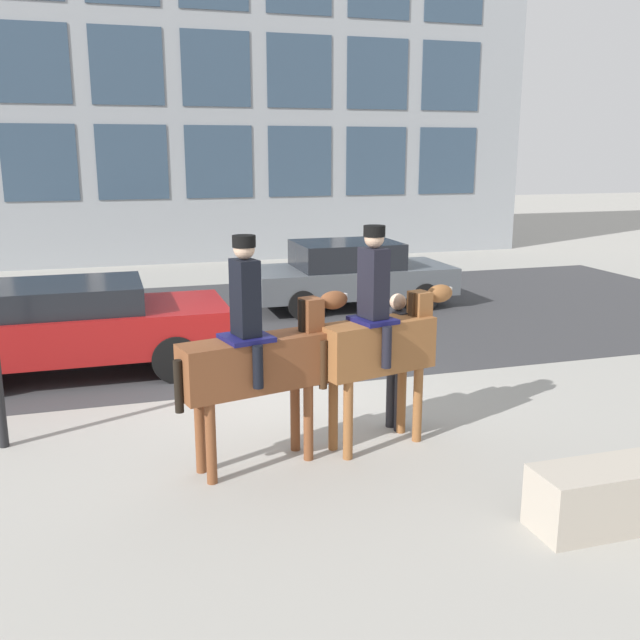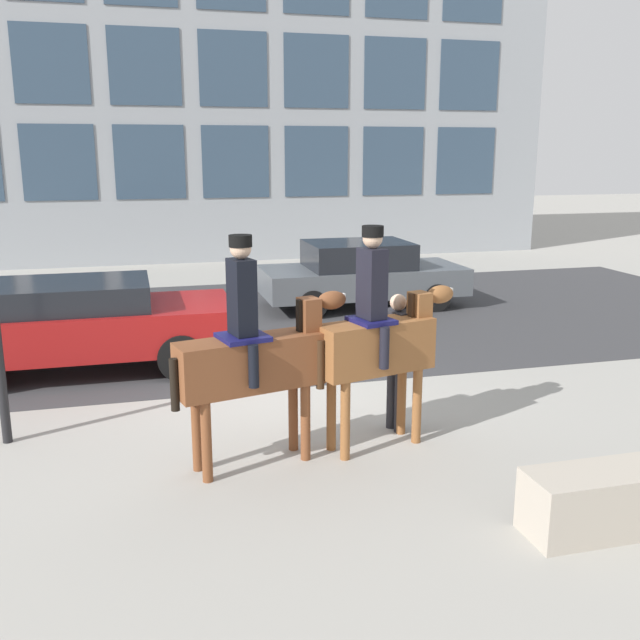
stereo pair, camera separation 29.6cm
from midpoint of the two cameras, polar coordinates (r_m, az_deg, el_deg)
ground_plane at (r=9.89m, az=-1.95°, el=-6.50°), size 80.00×80.00×0.00m
road_surface at (r=14.37m, az=-6.20°, el=-0.19°), size 22.98×8.50×0.01m
mounted_horse_lead at (r=7.59m, az=-4.21°, el=-2.78°), size 2.01×0.80×2.53m
mounted_horse_companion at (r=8.10m, az=5.76°, el=-1.47°), size 1.81×0.76×2.57m
pedestrian_bystander at (r=8.65m, az=7.12°, el=-2.51°), size 0.80×0.62×1.71m
street_car_near_lane at (r=11.56m, az=-17.96°, el=-0.21°), size 4.64×1.96×1.42m
street_car_far_lane at (r=15.66m, az=3.85°, el=3.73°), size 4.40×1.98×1.43m
planter_ledge at (r=7.35m, az=25.10°, el=-12.64°), size 2.16×0.56×0.59m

